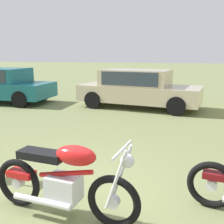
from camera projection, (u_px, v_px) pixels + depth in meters
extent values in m
plane|color=olive|center=(64.00, 206.00, 3.61)|extent=(120.00, 120.00, 0.00)
torus|color=black|center=(114.00, 202.00, 3.10)|extent=(0.66, 0.17, 0.66)
torus|color=black|center=(18.00, 182.00, 3.57)|extent=(0.66, 0.17, 0.66)
cylinder|color=silver|center=(114.00, 202.00, 3.10)|extent=(0.15, 0.12, 0.14)
cylinder|color=silver|center=(18.00, 182.00, 3.57)|extent=(0.15, 0.12, 0.14)
cylinder|color=silver|center=(121.00, 173.00, 3.10)|extent=(0.27, 0.07, 0.73)
cylinder|color=silver|center=(116.00, 180.00, 2.93)|extent=(0.27, 0.07, 0.73)
cube|color=silver|center=(64.00, 188.00, 3.32)|extent=(0.43, 0.34, 0.32)
cylinder|color=red|center=(65.00, 173.00, 3.27)|extent=(0.74, 0.15, 0.21)
ellipsoid|color=red|center=(76.00, 155.00, 3.16)|extent=(0.55, 0.32, 0.24)
cube|color=black|center=(42.00, 155.00, 3.34)|extent=(0.62, 0.31, 0.10)
cube|color=red|center=(21.00, 173.00, 3.52)|extent=(0.38, 0.22, 0.08)
cylinder|color=silver|center=(122.00, 150.00, 2.93)|extent=(0.11, 0.64, 0.03)
sphere|color=silver|center=(127.00, 161.00, 2.94)|extent=(0.18, 0.18, 0.16)
cylinder|color=silver|center=(42.00, 201.00, 3.28)|extent=(0.80, 0.17, 0.08)
torus|color=black|center=(212.00, 185.00, 3.52)|extent=(0.65, 0.22, 0.64)
cylinder|color=silver|center=(212.00, 185.00, 3.52)|extent=(0.16, 0.13, 0.14)
cube|color=maroon|center=(217.00, 176.00, 3.47)|extent=(0.39, 0.25, 0.08)
cube|color=#19606B|center=(0.00, 89.00, 11.29)|extent=(4.46, 1.89, 0.60)
cylinder|color=black|center=(43.00, 93.00, 11.74)|extent=(0.64, 0.23, 0.64)
cylinder|color=black|center=(20.00, 99.00, 10.16)|extent=(0.64, 0.23, 0.64)
cube|color=#BCAD8C|center=(139.00, 93.00, 10.13)|extent=(4.71, 2.46, 0.60)
cube|color=#BCAD8C|center=(136.00, 78.00, 10.07)|extent=(2.69, 1.96, 0.60)
cube|color=#2D3842|center=(136.00, 77.00, 10.06)|extent=(2.33, 1.94, 0.48)
cylinder|color=black|center=(184.00, 99.00, 10.33)|extent=(0.67, 0.32, 0.64)
cylinder|color=black|center=(176.00, 106.00, 8.85)|extent=(0.67, 0.32, 0.64)
cylinder|color=black|center=(111.00, 94.00, 11.51)|extent=(0.67, 0.32, 0.64)
cylinder|color=black|center=(93.00, 100.00, 10.04)|extent=(0.67, 0.32, 0.64)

